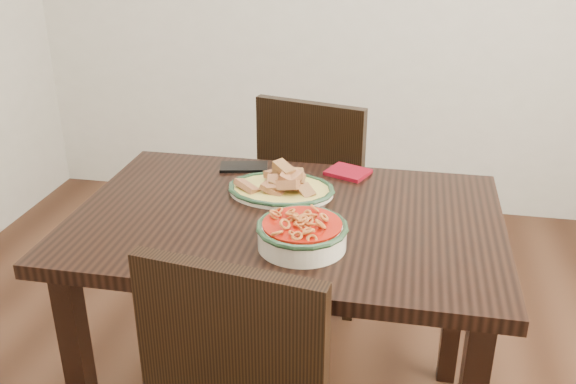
% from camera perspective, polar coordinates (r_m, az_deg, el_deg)
% --- Properties ---
extents(dining_table, '(1.18, 0.79, 0.75)m').
position_cam_1_polar(dining_table, '(1.83, -0.12, -4.84)').
color(dining_table, black).
rests_on(dining_table, ground).
extents(chair_far, '(0.51, 0.51, 0.89)m').
position_cam_1_polar(chair_far, '(2.54, 2.82, 0.12)').
color(chair_far, black).
rests_on(chair_far, ground).
extents(fish_plate, '(0.31, 0.24, 0.11)m').
position_cam_1_polar(fish_plate, '(1.89, -0.62, 1.12)').
color(fish_plate, '#EDE4C8').
rests_on(fish_plate, dining_table).
extents(noodle_bowl, '(0.23, 0.23, 0.08)m').
position_cam_1_polar(noodle_bowl, '(1.60, 1.26, -3.50)').
color(noodle_bowl, '#EEE4C9').
rests_on(noodle_bowl, dining_table).
extents(smartphone, '(0.17, 0.11, 0.01)m').
position_cam_1_polar(smartphone, '(2.10, -3.94, 2.24)').
color(smartphone, black).
rests_on(smartphone, dining_table).
extents(napkin, '(0.15, 0.14, 0.01)m').
position_cam_1_polar(napkin, '(2.06, 5.35, 1.77)').
color(napkin, maroon).
rests_on(napkin, dining_table).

